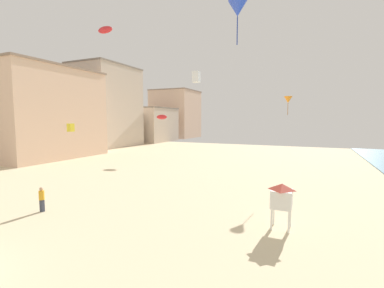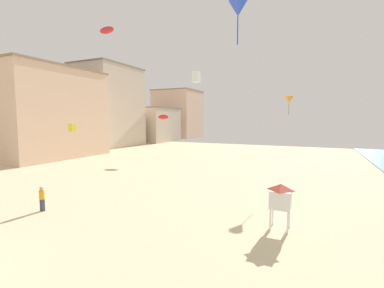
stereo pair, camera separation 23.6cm
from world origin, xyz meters
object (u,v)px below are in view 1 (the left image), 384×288
object	(u,v)px
lifeguard_stand	(282,196)
kite_yellow_box	(71,128)
kite_orange_delta	(288,100)
kite_flyer	(42,198)
kite_red_parafoil_2	(162,117)
kite_white_box	(196,77)
kite_blue_delta	(238,9)
kite_red_parafoil	(105,30)

from	to	relation	value
lifeguard_stand	kite_yellow_box	size ratio (longest dim) A/B	2.86
kite_orange_delta	kite_yellow_box	bearing A→B (deg)	-163.90
kite_flyer	kite_red_parafoil_2	world-z (taller)	kite_red_parafoil_2
lifeguard_stand	kite_white_box	bearing A→B (deg)	134.62
kite_flyer	kite_red_parafoil_2	distance (m)	24.82
kite_white_box	kite_blue_delta	world-z (taller)	kite_blue_delta
kite_flyer	kite_yellow_box	bearing A→B (deg)	-145.19
kite_red_parafoil	kite_blue_delta	xyz separation A→B (m)	(19.74, -5.70, -2.56)
kite_white_box	kite_yellow_box	xyz separation A→B (m)	(-15.99, 2.31, -4.08)
kite_orange_delta	kite_red_parafoil_2	bearing A→B (deg)	157.46
kite_red_parafoil	kite_white_box	distance (m)	22.40
lifeguard_stand	kite_red_parafoil_2	xyz separation A→B (m)	(-19.58, 20.09, 4.60)
kite_blue_delta	kite_red_parafoil_2	distance (m)	20.99
kite_yellow_box	kite_orange_delta	world-z (taller)	kite_orange_delta
lifeguard_stand	kite_white_box	size ratio (longest dim) A/B	3.19
lifeguard_stand	kite_orange_delta	world-z (taller)	kite_orange_delta
lifeguard_stand	kite_red_parafoil	xyz separation A→B (m)	(-24.59, 13.92, 16.27)
kite_red_parafoil	kite_orange_delta	distance (m)	25.88
lifeguard_stand	kite_blue_delta	xyz separation A→B (m)	(-4.85, 8.23, 13.71)
kite_yellow_box	kite_red_parafoil_2	world-z (taller)	kite_red_parafoil_2
kite_flyer	kite_red_parafoil_2	bearing A→B (deg)	-173.52
kite_flyer	kite_blue_delta	xyz separation A→B (m)	(9.81, 11.83, 14.63)
kite_flyer	kite_white_box	size ratio (longest dim) A/B	2.05
kite_white_box	kite_yellow_box	bearing A→B (deg)	171.78
kite_red_parafoil	kite_red_parafoil_2	size ratio (longest dim) A/B	1.33
kite_white_box	kite_orange_delta	distance (m)	10.54
kite_yellow_box	kite_blue_delta	bearing A→B (deg)	7.11
kite_flyer	kite_red_parafoil	world-z (taller)	kite_red_parafoil
lifeguard_stand	kite_yellow_box	distance (m)	23.74
kite_red_parafoil_2	kite_orange_delta	world-z (taller)	kite_orange_delta
kite_red_parafoil	kite_white_box	size ratio (longest dim) A/B	2.99
kite_white_box	kite_red_parafoil_2	bearing A→B (deg)	128.04
kite_white_box	kite_orange_delta	world-z (taller)	kite_white_box
kite_flyer	kite_red_parafoil	distance (m)	26.49
lifeguard_stand	kite_orange_delta	distance (m)	13.77
kite_yellow_box	kite_red_parafoil_2	distance (m)	14.50
kite_flyer	kite_blue_delta	bearing A→B (deg)	135.10
lifeguard_stand	kite_orange_delta	size ratio (longest dim) A/B	1.43
kite_orange_delta	kite_flyer	bearing A→B (deg)	-130.96
lifeguard_stand	kite_red_parafoil	bearing A→B (deg)	133.76
kite_flyer	kite_yellow_box	size ratio (longest dim) A/B	1.84
kite_yellow_box	kite_flyer	bearing A→B (deg)	-49.94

